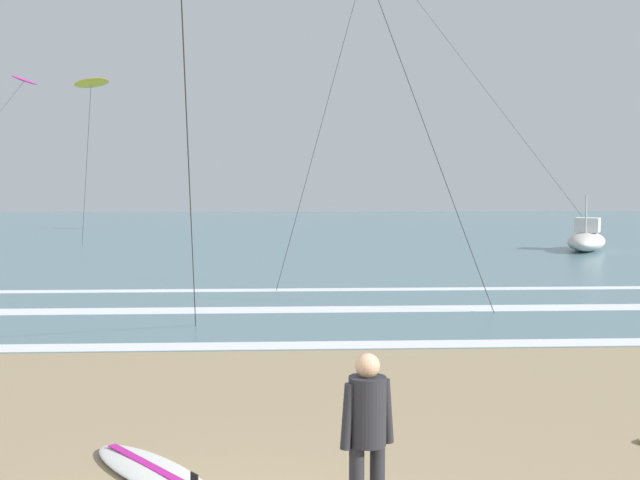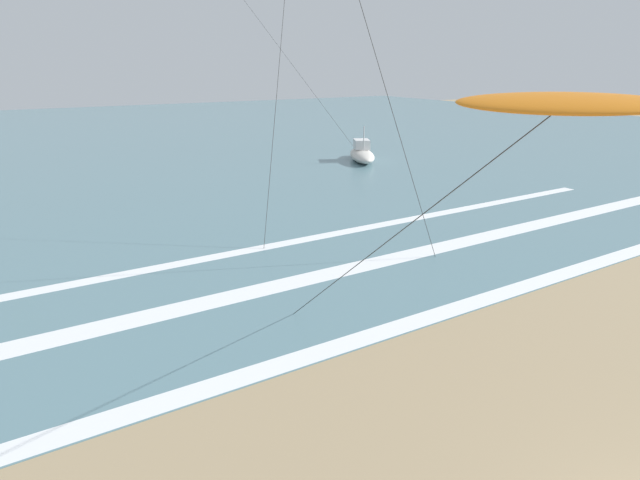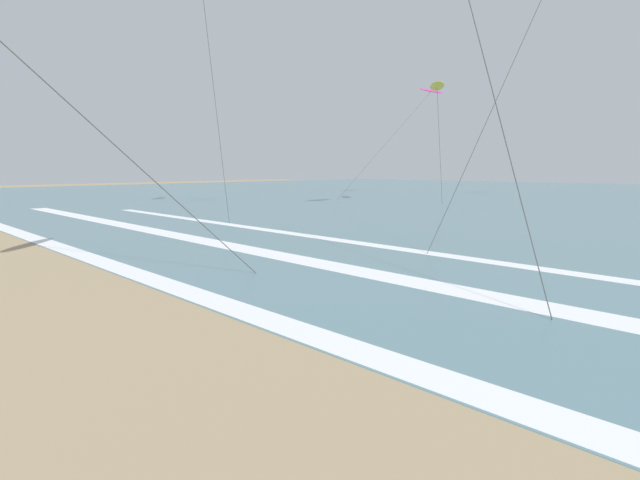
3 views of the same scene
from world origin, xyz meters
The scene contains 9 objects.
ocean_surface centered at (0.00, 53.57, 0.01)m, with size 140.00×90.00×0.01m, color slate.
wave_foam_shoreline centered at (0.12, 8.97, 0.01)m, with size 59.36×0.70×0.01m, color white.
wave_foam_mid_break centered at (-0.60, 13.30, 0.01)m, with size 55.20×0.98×0.01m, color white.
wave_foam_outer_break centered at (-1.15, 17.04, 0.01)m, with size 43.21×0.63×0.01m, color white.
surfer_left_near centered at (1.15, 0.91, 0.96)m, with size 0.50×0.32×1.60m.
surfboard_left_pile centered at (-0.93, 2.47, 0.05)m, with size 1.79×2.01×0.25m.
kite_magenta_low_near centered at (-14.92, 41.54, 9.45)m, with size 4.98×9.19×9.73m.
kite_yellow_mid_center centered at (-8.68, 32.07, 8.03)m, with size 3.02×5.62×8.29m.
offshore_boat centered at (15.27, 31.03, 0.55)m, with size 3.88×5.40×2.70m.
Camera 1 is at (0.43, -5.37, 2.96)m, focal length 42.88 mm.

